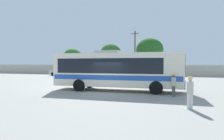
% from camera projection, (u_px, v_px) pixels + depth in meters
% --- Properties ---
extents(ground_plane, '(300.00, 300.00, 0.00)m').
position_uv_depth(ground_plane, '(130.00, 81.00, 25.05)').
color(ground_plane, gray).
extents(perimeter_wall, '(80.00, 0.30, 2.16)m').
position_uv_depth(perimeter_wall, '(142.00, 70.00, 37.39)').
color(perimeter_wall, '#B2AD9E').
rests_on(perimeter_wall, ground_plane).
extents(coach_bus_cream_blue, '(11.13, 2.93, 3.53)m').
position_uv_depth(coach_bus_cream_blue, '(115.00, 69.00, 16.41)').
color(coach_bus_cream_blue, silver).
rests_on(coach_bus_cream_blue, ground_plane).
extents(attendant_by_bus_door, '(0.45, 0.45, 1.62)m').
position_uv_depth(attendant_by_bus_door, '(174.00, 84.00, 13.41)').
color(attendant_by_bus_door, '#4C4C51').
rests_on(attendant_by_bus_door, ground_plane).
extents(passenger_waiting_on_apron, '(0.44, 0.44, 1.70)m').
position_uv_depth(passenger_waiting_on_apron, '(190.00, 91.00, 9.72)').
color(passenger_waiting_on_apron, silver).
rests_on(passenger_waiting_on_apron, ground_plane).
extents(parked_car_leftmost_silver, '(4.38, 2.22, 1.52)m').
position_uv_depth(parked_car_leftmost_silver, '(61.00, 72.00, 37.10)').
color(parked_car_leftmost_silver, '#B7BABF').
rests_on(parked_car_leftmost_silver, ground_plane).
extents(parked_car_second_red, '(4.61, 2.22, 1.54)m').
position_uv_depth(parked_car_second_red, '(87.00, 72.00, 36.14)').
color(parked_car_second_red, red).
rests_on(parked_car_second_red, ground_plane).
extents(utility_pole_near, '(1.76, 0.61, 9.35)m').
position_uv_depth(utility_pole_near, '(135.00, 52.00, 39.44)').
color(utility_pole_near, '#4C3823').
rests_on(utility_pole_near, ground_plane).
extents(roadside_tree_left, '(4.84, 4.84, 6.36)m').
position_uv_depth(roadside_tree_left, '(73.00, 56.00, 49.13)').
color(roadside_tree_left, brown).
rests_on(roadside_tree_left, ground_plane).
extents(roadside_tree_midleft, '(4.80, 4.80, 7.06)m').
position_uv_depth(roadside_tree_midleft, '(111.00, 53.00, 43.93)').
color(roadside_tree_midleft, brown).
rests_on(roadside_tree_midleft, ground_plane).
extents(roadside_tree_midright, '(5.97, 5.97, 8.03)m').
position_uv_depth(roadside_tree_midright, '(150.00, 50.00, 41.15)').
color(roadside_tree_midright, brown).
rests_on(roadside_tree_midright, ground_plane).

